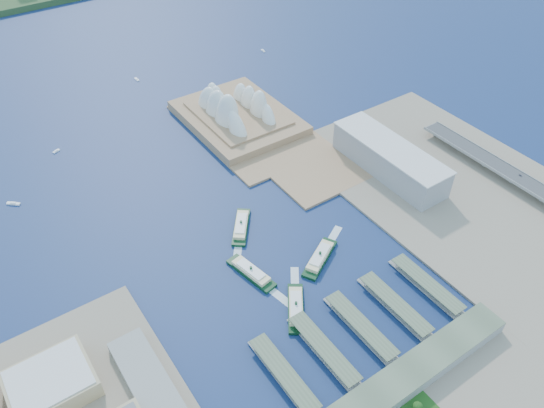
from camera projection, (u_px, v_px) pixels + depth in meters
ground at (298, 284)px, 514.76m from camera, size 3000.00×3000.00×0.00m
east_land at (499, 217)px, 584.99m from camera, size 240.00×500.00×3.00m
peninsula at (247, 127)px, 720.85m from camera, size 135.00×220.00×3.00m
opera_house at (237, 102)px, 712.11m from camera, size 134.00×180.00×58.00m
toaster_building at (389, 159)px, 633.95m from camera, size 45.00×155.00×35.00m
expressway at (542, 196)px, 599.46m from camera, size 26.00×340.00×11.85m
ferry_wharves at (361, 327)px, 471.13m from camera, size 184.00×90.00×9.30m
terminal_building at (412, 374)px, 431.48m from camera, size 200.00×28.00×12.00m
ferry_a at (251, 271)px, 520.03m from camera, size 25.40×59.69×10.96m
ferry_b at (241, 225)px, 569.66m from camera, size 46.58×53.83×10.78m
ferry_c at (296, 306)px, 487.72m from camera, size 44.45×54.84×10.75m
ferry_d at (320, 256)px, 534.80m from camera, size 58.89×41.73×11.16m
boat_a at (13, 203)px, 601.91m from camera, size 14.12×13.38×3.00m
boat_b at (56, 151)px, 679.19m from camera, size 9.89×6.68×2.53m
boat_c at (263, 50)px, 900.01m from camera, size 4.24×11.07×2.43m
boat_e at (137, 79)px, 823.19m from camera, size 4.10×11.14×2.69m
car_c at (521, 175)px, 617.87m from camera, size 1.72×4.23×1.23m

